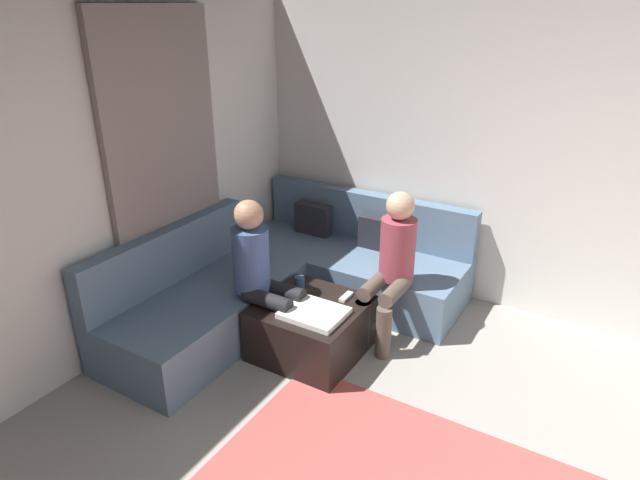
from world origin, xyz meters
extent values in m
cube|color=silver|center=(0.00, 2.94, 1.35)|extent=(6.00, 0.12, 2.70)
cube|color=gray|center=(-2.84, 1.30, 1.25)|extent=(0.06, 1.10, 2.50)
cube|color=slate|center=(-1.78, 2.41, 0.21)|extent=(2.10, 0.85, 0.42)
cube|color=slate|center=(-1.78, 2.76, 0.65)|extent=(2.10, 0.14, 0.45)
cube|color=slate|center=(-2.41, 1.13, 0.21)|extent=(0.85, 1.70, 0.42)
cube|color=slate|center=(-2.76, 1.13, 0.65)|extent=(0.14, 1.70, 0.45)
cube|color=#26262D|center=(-2.28, 2.58, 0.54)|extent=(0.36, 0.12, 0.36)
cube|color=#26262D|center=(-1.58, 2.58, 0.54)|extent=(0.36, 0.12, 0.36)
cube|color=black|center=(-1.57, 1.40, 0.21)|extent=(0.76, 0.76, 0.42)
cube|color=white|center=(-1.47, 1.28, 0.44)|extent=(0.44, 0.36, 0.04)
cylinder|color=#334C72|center=(-1.79, 1.58, 0.47)|extent=(0.08, 0.08, 0.10)
cube|color=white|center=(-1.39, 1.62, 0.43)|extent=(0.05, 0.15, 0.02)
cylinder|color=brown|center=(-1.07, 1.63, 0.21)|extent=(0.12, 0.12, 0.42)
cylinder|color=brown|center=(-1.25, 1.63, 0.21)|extent=(0.12, 0.12, 0.42)
cylinder|color=brown|center=(-1.07, 1.83, 0.48)|extent=(0.12, 0.40, 0.12)
cylinder|color=brown|center=(-1.25, 1.83, 0.48)|extent=(0.12, 0.40, 0.12)
cylinder|color=#993F4C|center=(-1.16, 2.03, 0.73)|extent=(0.28, 0.28, 0.50)
sphere|color=#D8AD8C|center=(-1.16, 2.03, 1.09)|extent=(0.22, 0.22, 0.22)
cylinder|color=black|center=(-1.63, 1.38, 0.21)|extent=(0.12, 0.12, 0.42)
cylinder|color=black|center=(-1.63, 1.20, 0.21)|extent=(0.12, 0.12, 0.42)
cylinder|color=black|center=(-1.83, 1.38, 0.48)|extent=(0.40, 0.12, 0.12)
cylinder|color=black|center=(-1.83, 1.20, 0.48)|extent=(0.40, 0.12, 0.12)
cylinder|color=#3F598C|center=(-2.03, 1.29, 0.73)|extent=(0.28, 0.28, 0.50)
sphere|color=tan|center=(-2.03, 1.29, 1.09)|extent=(0.22, 0.22, 0.22)
camera|label=1|loc=(0.31, -1.59, 2.50)|focal=30.36mm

